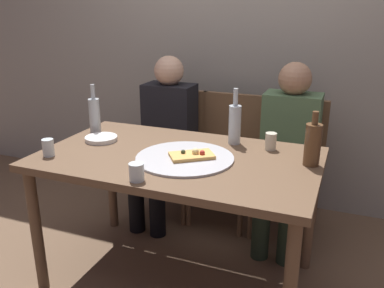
{
  "coord_description": "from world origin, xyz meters",
  "views": [
    {
      "loc": [
        0.82,
        -1.85,
        1.51
      ],
      "look_at": [
        0.05,
        0.07,
        0.8
      ],
      "focal_mm": 38.39,
      "sensor_mm": 36.0,
      "label": 1
    }
  ],
  "objects": [
    {
      "name": "pizza_tray",
      "position": [
        0.05,
        -0.03,
        0.76
      ],
      "size": [
        0.51,
        0.51,
        0.01
      ],
      "primitive_type": "cylinder",
      "color": "#ADADB2",
      "rests_on": "dining_table"
    },
    {
      "name": "chair_middle",
      "position": [
        0.02,
        0.83,
        0.51
      ],
      "size": [
        0.44,
        0.44,
        0.9
      ],
      "rotation": [
        0.0,
        0.0,
        3.14
      ],
      "color": "brown",
      "rests_on": "ground_plane"
    },
    {
      "name": "tumbler_near",
      "position": [
        -0.04,
        -0.36,
        0.79
      ],
      "size": [
        0.07,
        0.07,
        0.08
      ],
      "primitive_type": "cylinder",
      "color": "silver",
      "rests_on": "dining_table"
    },
    {
      "name": "guest_in_sweater",
      "position": [
        -0.4,
        0.68,
        0.64
      ],
      "size": [
        0.36,
        0.56,
        1.17
      ],
      "rotation": [
        0.0,
        0.0,
        3.14
      ],
      "color": "black",
      "rests_on": "ground_plane"
    },
    {
      "name": "guest_in_beanie",
      "position": [
        0.47,
        0.68,
        0.64
      ],
      "size": [
        0.36,
        0.56,
        1.17
      ],
      "rotation": [
        0.0,
        0.0,
        3.14
      ],
      "color": "#4C6B47",
      "rests_on": "ground_plane"
    },
    {
      "name": "chair_left",
      "position": [
        -0.4,
        0.83,
        0.51
      ],
      "size": [
        0.44,
        0.44,
        0.9
      ],
      "rotation": [
        0.0,
        0.0,
        3.14
      ],
      "color": "brown",
      "rests_on": "ground_plane"
    },
    {
      "name": "plate_stack",
      "position": [
        -0.51,
        0.06,
        0.77
      ],
      "size": [
        0.19,
        0.19,
        0.03
      ],
      "primitive_type": "cylinder",
      "color": "white",
      "rests_on": "dining_table"
    },
    {
      "name": "beer_bottle",
      "position": [
        0.22,
        0.3,
        0.87
      ],
      "size": [
        0.07,
        0.07,
        0.32
      ],
      "color": "#B2BCC1",
      "rests_on": "dining_table"
    },
    {
      "name": "tumbler_far",
      "position": [
        0.43,
        0.27,
        0.8
      ],
      "size": [
        0.06,
        0.06,
        0.09
      ],
      "primitive_type": "cylinder",
      "color": "beige",
      "rests_on": "dining_table"
    },
    {
      "name": "chair_right",
      "position": [
        0.47,
        0.83,
        0.51
      ],
      "size": [
        0.44,
        0.44,
        0.9
      ],
      "rotation": [
        0.0,
        0.0,
        3.14
      ],
      "color": "brown",
      "rests_on": "ground_plane"
    },
    {
      "name": "water_bottle",
      "position": [
        -0.65,
        0.2,
        0.87
      ],
      "size": [
        0.07,
        0.07,
        0.3
      ],
      "color": "#B2BCC1",
      "rests_on": "dining_table"
    },
    {
      "name": "dining_table",
      "position": [
        0.0,
        0.0,
        0.67
      ],
      "size": [
        1.46,
        0.86,
        0.75
      ],
      "color": "brown",
      "rests_on": "ground_plane"
    },
    {
      "name": "ground_plane",
      "position": [
        0.0,
        0.0,
        0.0
      ],
      "size": [
        8.0,
        8.0,
        0.0
      ],
      "primitive_type": "plane",
      "color": "brown"
    },
    {
      "name": "pizza_slice_last",
      "position": [
        0.09,
        -0.02,
        0.78
      ],
      "size": [
        0.25,
        0.24,
        0.05
      ],
      "color": "tan",
      "rests_on": "pizza_tray"
    },
    {
      "name": "wine_bottle",
      "position": [
        0.66,
        0.12,
        0.86
      ],
      "size": [
        0.08,
        0.08,
        0.27
      ],
      "color": "brown",
      "rests_on": "dining_table"
    },
    {
      "name": "wine_glass",
      "position": [
        -0.63,
        -0.25,
        0.8
      ],
      "size": [
        0.06,
        0.06,
        0.09
      ],
      "primitive_type": "cylinder",
      "color": "silver",
      "rests_on": "dining_table"
    },
    {
      "name": "back_wall",
      "position": [
        0.0,
        1.23,
        1.3
      ],
      "size": [
        6.0,
        0.1,
        2.6
      ],
      "primitive_type": "cube",
      "color": "gray",
      "rests_on": "ground_plane"
    }
  ]
}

